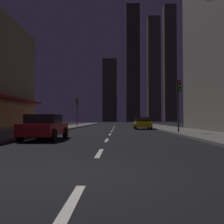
{
  "coord_description": "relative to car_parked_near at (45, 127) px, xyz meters",
  "views": [
    {
      "loc": [
        0.64,
        -5.09,
        1.15
      ],
      "look_at": [
        0.0,
        19.8,
        1.95
      ],
      "focal_mm": 38.7,
      "sensor_mm": 36.0,
      "label": 1
    }
  ],
  "objects": [
    {
      "name": "ground_plane",
      "position": [
        3.6,
        23.26,
        -0.79
      ],
      "size": [
        78.0,
        136.0,
        0.1
      ],
      "primitive_type": "cube",
      "color": "black"
    },
    {
      "name": "sidewalk_right",
      "position": [
        10.6,
        23.26,
        -0.67
      ],
      "size": [
        4.0,
        76.0,
        0.15
      ],
      "primitive_type": "cube",
      "color": "#605E59",
      "rests_on": "ground"
    },
    {
      "name": "sidewalk_left",
      "position": [
        -3.4,
        23.26,
        -0.67
      ],
      "size": [
        4.0,
        76.0,
        0.15
      ],
      "primitive_type": "cube",
      "color": "#605E59",
      "rests_on": "ground"
    },
    {
      "name": "lane_marking_center",
      "position": [
        3.6,
        10.06,
        -0.73
      ],
      "size": [
        0.16,
        43.8,
        0.01
      ],
      "color": "silver",
      "rests_on": "ground"
    },
    {
      "name": "skyscraper_distant_tall",
      "position": [
        -0.78,
        129.99,
        17.77
      ],
      "size": [
        8.38,
        8.7,
        37.01
      ],
      "primitive_type": "cube",
      "color": "#3E3B2F",
      "rests_on": "ground"
    },
    {
      "name": "skyscraper_distant_mid",
      "position": [
        11.85,
        111.42,
        29.55
      ],
      "size": [
        6.87,
        8.22,
        60.59
      ],
      "primitive_type": "cube",
      "color": "#38352A",
      "rests_on": "ground"
    },
    {
      "name": "skyscraper_distant_short",
      "position": [
        25.67,
        130.93,
        30.75
      ],
      "size": [
        7.4,
        6.73,
        62.98
      ],
      "primitive_type": "cube",
      "color": "#4D493A",
      "rests_on": "ground"
    },
    {
      "name": "skyscraper_distant_slender",
      "position": [
        37.79,
        142.98,
        37.14
      ],
      "size": [
        7.75,
        6.93,
        75.76
      ],
      "primitive_type": "cube",
      "color": "#494536",
      "rests_on": "ground"
    },
    {
      "name": "car_parked_near",
      "position": [
        0.0,
        0.0,
        0.0
      ],
      "size": [
        1.98,
        4.24,
        1.45
      ],
      "color": "#B21919",
      "rests_on": "ground"
    },
    {
      "name": "car_parked_far",
      "position": [
        7.2,
        15.72,
        0.0
      ],
      "size": [
        1.98,
        4.24,
        1.45
      ],
      "color": "gold",
      "rests_on": "ground"
    },
    {
      "name": "fire_hydrant_far_left",
      "position": [
        -2.3,
        11.86,
        -0.29
      ],
      "size": [
        0.42,
        0.3,
        0.65
      ],
      "color": "gold",
      "rests_on": "sidewalk_left"
    },
    {
      "name": "traffic_light_near_right",
      "position": [
        9.1,
        5.62,
        2.45
      ],
      "size": [
        0.32,
        0.48,
        4.2
      ],
      "color": "#2D2D2D",
      "rests_on": "sidewalk_right"
    },
    {
      "name": "traffic_light_far_left",
      "position": [
        -1.9,
        21.92,
        2.45
      ],
      "size": [
        0.32,
        0.48,
        4.2
      ],
      "color": "#2D2D2D",
      "rests_on": "sidewalk_left"
    }
  ]
}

